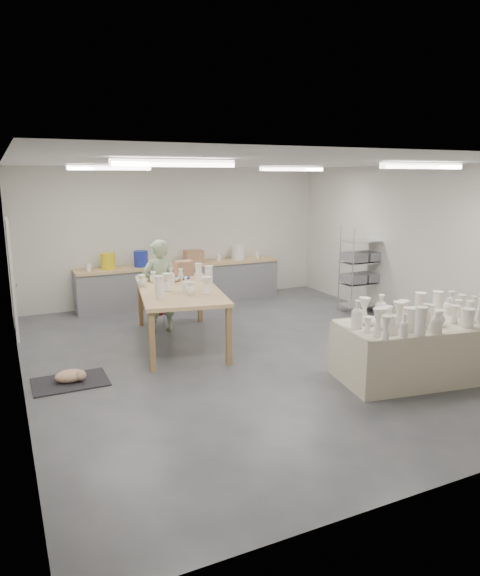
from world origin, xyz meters
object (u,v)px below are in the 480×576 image
potter (159,286)px  red_stool (156,314)px  work_table (179,288)px  drying_table (419,348)px

potter → red_stool: size_ratio=3.97×
work_table → red_stool: 1.17m
drying_table → work_table: size_ratio=0.88×
work_table → potter: potter is taller
drying_table → potter: 4.55m
potter → red_stool: bearing=-94.2°
work_table → potter: 0.71m
drying_table → potter: (-2.65, 3.67, 0.41)m
drying_table → potter: bearing=135.1°
potter → red_stool: 0.63m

